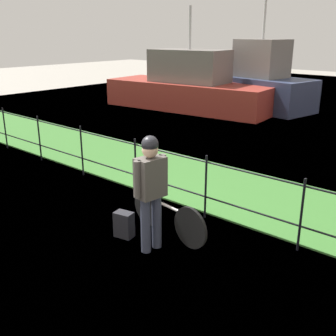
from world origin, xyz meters
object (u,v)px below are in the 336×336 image
(terrier_dog, at_px, (153,171))
(backpack_on_paving, at_px, (124,225))
(bicycle_main, at_px, (167,215))
(moored_boat_mid, at_px, (189,88))
(cyclist_person, at_px, (151,184))
(moored_boat_far, at_px, (260,84))
(wooden_crate, at_px, (152,183))

(terrier_dog, distance_m, backpack_on_paving, 0.92)
(bicycle_main, bearing_deg, terrier_dog, 172.57)
(terrier_dog, bearing_deg, backpack_on_paving, -105.69)
(bicycle_main, bearing_deg, moored_boat_mid, 126.31)
(cyclist_person, relative_size, moored_boat_far, 0.37)
(backpack_on_paving, bearing_deg, moored_boat_far, -82.58)
(terrier_dog, xyz_separation_m, moored_boat_mid, (-6.11, 8.71, -0.11))
(cyclist_person, xyz_separation_m, moored_boat_far, (-4.41, 11.11, -0.01))
(moored_boat_mid, bearing_deg, moored_boat_far, 41.59)
(backpack_on_paving, height_order, moored_boat_mid, moored_boat_mid)
(terrier_dog, bearing_deg, bicycle_main, -7.43)
(bicycle_main, xyz_separation_m, moored_boat_far, (-4.30, 10.64, 0.66))
(terrier_dog, height_order, moored_boat_mid, moored_boat_mid)
(wooden_crate, xyz_separation_m, moored_boat_far, (-3.96, 10.59, 0.24))
(backpack_on_paving, bearing_deg, terrier_dog, -117.32)
(terrier_dog, relative_size, cyclist_person, 0.19)
(moored_boat_mid, xyz_separation_m, moored_boat_far, (2.13, 1.89, 0.14))
(cyclist_person, bearing_deg, moored_boat_mid, 125.35)
(bicycle_main, height_order, moored_boat_far, moored_boat_far)
(moored_boat_mid, bearing_deg, wooden_crate, -55.04)
(terrier_dog, xyz_separation_m, moored_boat_far, (-3.98, 10.60, 0.03))
(terrier_dog, bearing_deg, moored_boat_far, 110.58)
(wooden_crate, relative_size, backpack_on_paving, 0.89)
(bicycle_main, relative_size, moored_boat_far, 0.35)
(cyclist_person, bearing_deg, bicycle_main, 103.14)
(bicycle_main, bearing_deg, moored_boat_far, 112.00)
(backpack_on_paving, relative_size, moored_boat_far, 0.09)
(moored_boat_far, bearing_deg, bicycle_main, -68.00)
(bicycle_main, bearing_deg, cyclist_person, -76.86)
(wooden_crate, bearing_deg, bicycle_main, -7.43)
(cyclist_person, bearing_deg, wooden_crate, 131.45)
(terrier_dog, height_order, backpack_on_paving, terrier_dog)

